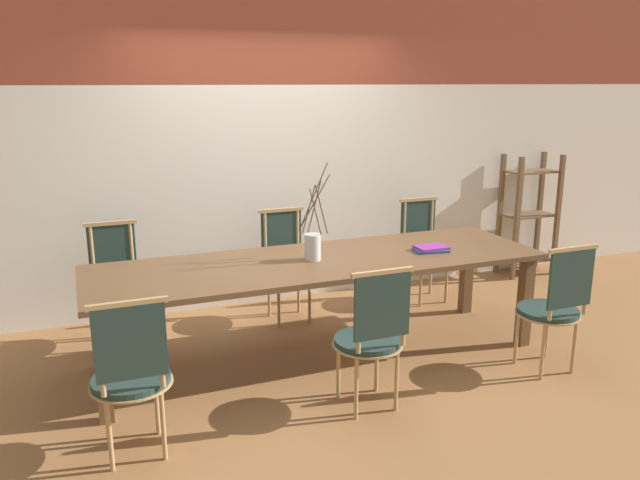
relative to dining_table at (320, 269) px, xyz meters
The scene contains 12 objects.
ground_plane 0.70m from the dining_table, ahead, with size 16.00×16.00×0.00m, color olive.
wall_rear 1.67m from the dining_table, 90.00° to the left, with size 12.00×0.06×3.20m.
dining_table is the anchor object (origin of this frame).
chair_near_leftend 1.70m from the dining_table, 149.32° to the right, with size 0.46×0.46×0.97m.
chair_near_left 0.88m from the dining_table, 89.51° to the right, with size 0.46×0.46×0.97m.
chair_near_center 1.70m from the dining_table, 30.65° to the right, with size 0.46×0.46×0.97m.
chair_far_leftend 1.67m from the dining_table, 148.64° to the left, with size 0.46×0.46×0.97m.
chair_far_left 0.88m from the dining_table, 88.37° to the left, with size 0.46×0.46×0.97m.
chair_far_center 1.67m from the dining_table, 31.28° to the left, with size 0.46×0.46×0.97m.
vase_centerpiece 0.20m from the dining_table, 161.60° to the left, with size 0.22×0.27×0.71m.
book_stack 0.91m from the dining_table, ahead, with size 0.27×0.20×0.04m.
shelving_rack 3.12m from the dining_table, 21.97° to the left, with size 0.58×0.33×1.31m.
Camera 1 is at (-1.64, -4.14, 2.06)m, focal length 35.00 mm.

